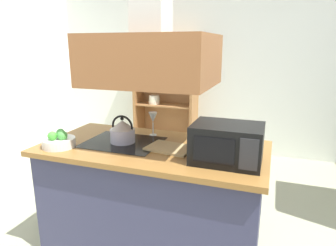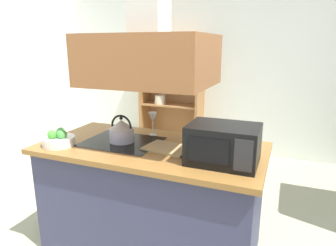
% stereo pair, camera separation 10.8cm
% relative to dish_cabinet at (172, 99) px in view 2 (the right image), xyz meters
% --- Properties ---
extents(wall_back, '(6.00, 0.12, 2.70)m').
position_rel_dish_cabinet_xyz_m(wall_back, '(1.01, 0.22, 0.54)').
color(wall_back, silver).
rests_on(wall_back, ground).
extents(kitchen_island, '(1.75, 0.90, 0.90)m').
position_rel_dish_cabinet_xyz_m(kitchen_island, '(0.78, -2.45, -0.36)').
color(kitchen_island, '#343552').
rests_on(kitchen_island, ground).
extents(range_hood, '(0.90, 0.70, 1.32)m').
position_rel_dish_cabinet_xyz_m(range_hood, '(0.78, -2.45, 0.88)').
color(range_hood, brown).
extents(dish_cabinet, '(0.99, 0.40, 1.83)m').
position_rel_dish_cabinet_xyz_m(dish_cabinet, '(0.00, 0.00, 0.00)').
color(dish_cabinet, '#986438').
rests_on(dish_cabinet, ground).
extents(kettle, '(0.20, 0.20, 0.22)m').
position_rel_dish_cabinet_xyz_m(kettle, '(0.52, -2.45, 0.18)').
color(kettle, '#B3B0C9').
rests_on(kettle, kitchen_island).
extents(cutting_board, '(0.37, 0.29, 0.02)m').
position_rel_dish_cabinet_xyz_m(cutting_board, '(0.94, -2.48, 0.10)').
color(cutting_board, tan).
rests_on(cutting_board, kitchen_island).
extents(microwave, '(0.46, 0.35, 0.26)m').
position_rel_dish_cabinet_xyz_m(microwave, '(1.38, -2.58, 0.22)').
color(microwave, black).
rests_on(microwave, kitchen_island).
extents(wine_glass_on_counter, '(0.08, 0.08, 0.21)m').
position_rel_dish_cabinet_xyz_m(wine_glass_on_counter, '(0.68, -2.18, 0.24)').
color(wine_glass_on_counter, silver).
rests_on(wine_glass_on_counter, kitchen_island).
extents(fruit_bowl, '(0.25, 0.25, 0.14)m').
position_rel_dish_cabinet_xyz_m(fruit_bowl, '(0.11, -2.72, 0.14)').
color(fruit_bowl, silver).
rests_on(fruit_bowl, kitchen_island).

